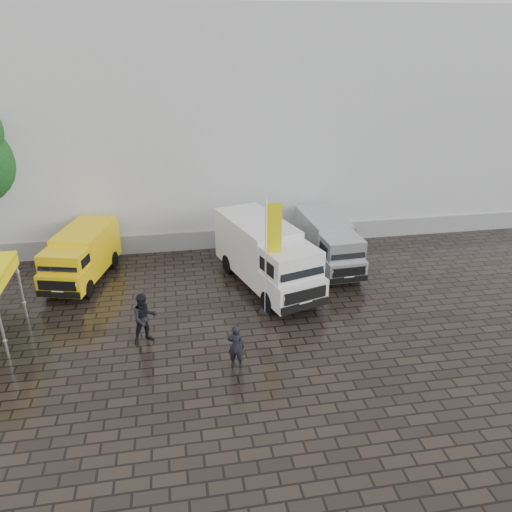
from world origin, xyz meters
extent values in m
plane|color=black|center=(0.00, 0.00, 0.00)|extent=(120.00, 120.00, 0.00)
cube|color=silver|center=(2.00, 16.00, 6.00)|extent=(44.00, 16.00, 12.00)
cube|color=gray|center=(2.00, 7.95, 0.50)|extent=(44.00, 0.15, 1.00)
cylinder|color=silver|center=(-10.26, 1.99, 1.38)|extent=(0.10, 0.10, 2.77)
cylinder|color=silver|center=(-10.26, -0.80, 1.38)|extent=(0.10, 0.10, 2.77)
cylinder|color=black|center=(-0.60, 0.72, 0.02)|extent=(0.50, 0.50, 0.04)
cylinder|color=white|center=(-0.60, 0.72, 2.46)|extent=(0.07, 0.07, 4.92)
cube|color=#D2C80B|center=(-0.27, 0.72, 3.54)|extent=(0.60, 0.03, 2.36)
cube|color=black|center=(5.40, 7.31, 0.46)|extent=(0.57, 0.57, 0.93)
imported|color=black|center=(-2.30, -2.74, 0.81)|extent=(0.69, 0.57, 1.63)
imported|color=black|center=(-5.41, -0.59, 0.98)|extent=(1.14, 1.01, 1.96)
camera|label=1|loc=(-4.13, -16.97, 10.53)|focal=35.00mm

